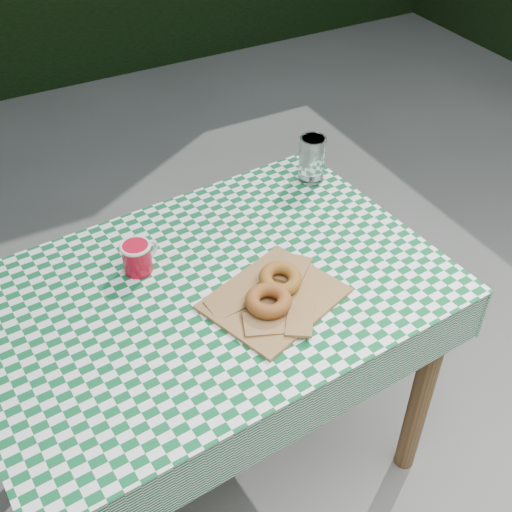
# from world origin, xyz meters

# --- Properties ---
(ground) EXTENTS (60.00, 60.00, 0.00)m
(ground) POSITION_xyz_m (0.00, 0.00, 0.00)
(ground) COLOR #51514C
(ground) RESTS_ON ground
(table) EXTENTS (1.15, 0.82, 0.75)m
(table) POSITION_xyz_m (-0.20, 0.01, 0.38)
(table) COLOR brown
(table) RESTS_ON ground
(tablecloth) EXTENTS (1.17, 0.84, 0.01)m
(tablecloth) POSITION_xyz_m (-0.20, 0.01, 0.75)
(tablecloth) COLOR #0D582C
(tablecloth) RESTS_ON table
(paper_bag) EXTENTS (0.36, 0.32, 0.02)m
(paper_bag) POSITION_xyz_m (-0.08, -0.10, 0.76)
(paper_bag) COLOR olive
(paper_bag) RESTS_ON tablecloth
(bagel_front) EXTENTS (0.11, 0.11, 0.03)m
(bagel_front) POSITION_xyz_m (-0.11, -0.12, 0.79)
(bagel_front) COLOR brown
(bagel_front) RESTS_ON paper_bag
(bagel_back) EXTENTS (0.10, 0.10, 0.03)m
(bagel_back) POSITION_xyz_m (-0.05, -0.07, 0.79)
(bagel_back) COLOR #925D1E
(bagel_back) RESTS_ON paper_bag
(coffee_mug) EXTENTS (0.18, 0.18, 0.08)m
(coffee_mug) POSITION_xyz_m (-0.32, 0.15, 0.80)
(coffee_mug) COLOR #AE0B20
(coffee_mug) RESTS_ON tablecloth
(drinking_glass) EXTENTS (0.09, 0.09, 0.14)m
(drinking_glass) POSITION_xyz_m (0.26, 0.29, 0.82)
(drinking_glass) COLOR white
(drinking_glass) RESTS_ON tablecloth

